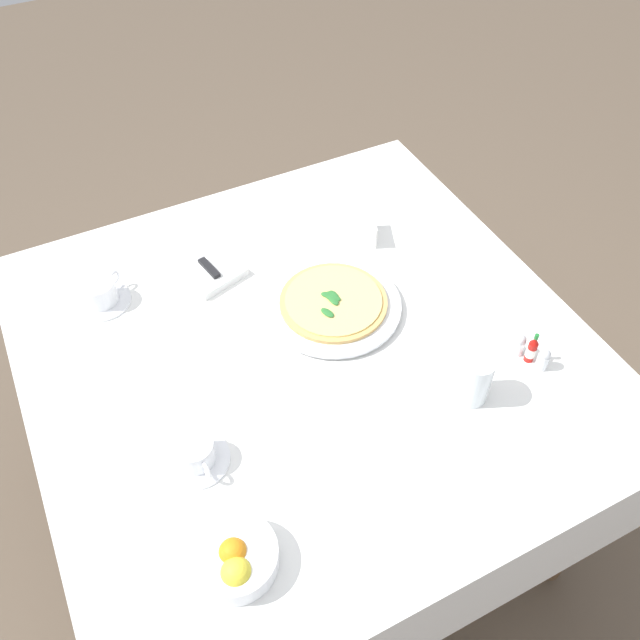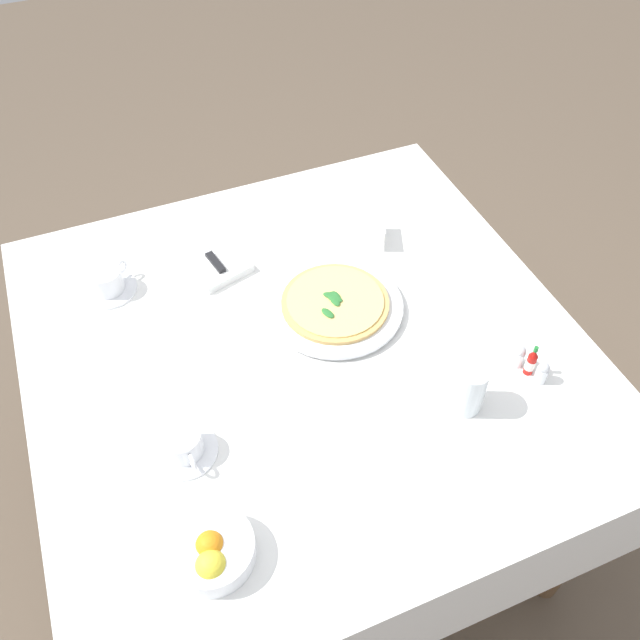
# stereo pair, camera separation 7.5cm
# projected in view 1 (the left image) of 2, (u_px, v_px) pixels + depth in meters

# --- Properties ---
(ground_plane) EXTENTS (8.00, 8.00, 0.00)m
(ground_plane) POSITION_uv_depth(u_px,v_px,m) (310.00, 497.00, 2.01)
(ground_plane) COLOR brown
(dining_table) EXTENTS (1.19, 1.19, 0.73)m
(dining_table) POSITION_uv_depth(u_px,v_px,m) (307.00, 377.00, 1.56)
(dining_table) COLOR white
(dining_table) RESTS_ON ground_plane
(pizza_plate) EXTENTS (0.31, 0.31, 0.02)m
(pizza_plate) POSITION_uv_depth(u_px,v_px,m) (333.00, 305.00, 1.53)
(pizza_plate) COLOR white
(pizza_plate) RESTS_ON dining_table
(pizza) EXTENTS (0.25, 0.25, 0.02)m
(pizza) POSITION_uv_depth(u_px,v_px,m) (333.00, 301.00, 1.52)
(pizza) COLOR #DBAD60
(pizza) RESTS_ON pizza_plate
(coffee_cup_near_right) EXTENTS (0.13, 0.13, 0.06)m
(coffee_cup_near_right) POSITION_uv_depth(u_px,v_px,m) (101.00, 293.00, 1.53)
(coffee_cup_near_right) COLOR white
(coffee_cup_near_right) RESTS_ON dining_table
(coffee_cup_left_edge) EXTENTS (0.13, 0.13, 0.06)m
(coffee_cup_left_edge) POSITION_uv_depth(u_px,v_px,m) (195.00, 454.00, 1.25)
(coffee_cup_left_edge) COLOR white
(coffee_cup_left_edge) RESTS_ON dining_table
(water_glass_back_corner) EXTENTS (0.07, 0.07, 0.11)m
(water_glass_back_corner) POSITION_uv_depth(u_px,v_px,m) (474.00, 380.00, 1.34)
(water_glass_back_corner) COLOR white
(water_glass_back_corner) RESTS_ON dining_table
(napkin_folded) EXTENTS (0.25, 0.19, 0.02)m
(napkin_folded) POSITION_uv_depth(u_px,v_px,m) (200.00, 262.00, 1.63)
(napkin_folded) COLOR white
(napkin_folded) RESTS_ON dining_table
(dinner_knife) EXTENTS (0.20, 0.06, 0.01)m
(dinner_knife) POSITION_uv_depth(u_px,v_px,m) (199.00, 257.00, 1.62)
(dinner_knife) COLOR silver
(dinner_knife) RESTS_ON napkin_folded
(citrus_bowl) EXTENTS (0.15, 0.15, 0.06)m
(citrus_bowl) POSITION_uv_depth(u_px,v_px,m) (235.00, 559.00, 1.12)
(citrus_bowl) COLOR white
(citrus_bowl) RESTS_ON dining_table
(hot_sauce_bottle) EXTENTS (0.02, 0.02, 0.08)m
(hot_sauce_bottle) POSITION_uv_depth(u_px,v_px,m) (532.00, 350.00, 1.41)
(hot_sauce_bottle) COLOR #B7140F
(hot_sauce_bottle) RESTS_ON dining_table
(salt_shaker) EXTENTS (0.03, 0.03, 0.06)m
(salt_shaker) POSITION_uv_depth(u_px,v_px,m) (519.00, 345.00, 1.43)
(salt_shaker) COLOR white
(salt_shaker) RESTS_ON dining_table
(pepper_shaker) EXTENTS (0.03, 0.03, 0.06)m
(pepper_shaker) POSITION_uv_depth(u_px,v_px,m) (543.00, 360.00, 1.41)
(pepper_shaker) COLOR white
(pepper_shaker) RESTS_ON dining_table
(menu_card) EXTENTS (0.09, 0.04, 0.06)m
(menu_card) POSITION_uv_depth(u_px,v_px,m) (374.00, 228.00, 1.68)
(menu_card) COLOR white
(menu_card) RESTS_ON dining_table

